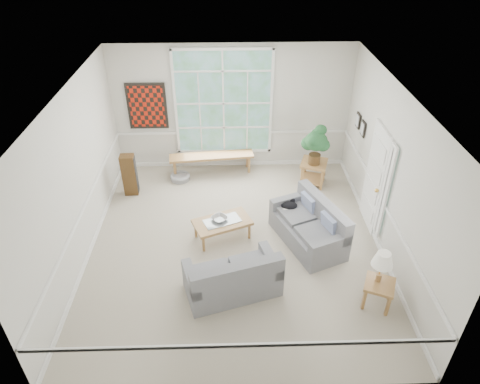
{
  "coord_description": "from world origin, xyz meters",
  "views": [
    {
      "loc": [
        -0.09,
        -6.3,
        5.45
      ],
      "look_at": [
        0.1,
        0.2,
        1.05
      ],
      "focal_mm": 32.0,
      "sensor_mm": 36.0,
      "label": 1
    }
  ],
  "objects_px": {
    "coffee_table": "(222,229)",
    "side_table": "(378,294)",
    "loveseat_right": "(308,224)",
    "end_table": "(313,173)",
    "loveseat_front": "(232,272)"
  },
  "relations": [
    {
      "from": "coffee_table",
      "to": "side_table",
      "type": "height_order",
      "value": "side_table"
    },
    {
      "from": "loveseat_right",
      "to": "end_table",
      "type": "xyz_separation_m",
      "value": [
        0.46,
        2.07,
        -0.15
      ]
    },
    {
      "from": "loveseat_right",
      "to": "loveseat_front",
      "type": "distance_m",
      "value": 1.9
    },
    {
      "from": "loveseat_right",
      "to": "coffee_table",
      "type": "bearing_deg",
      "value": 151.55
    },
    {
      "from": "loveseat_front",
      "to": "side_table",
      "type": "distance_m",
      "value": 2.38
    },
    {
      "from": "loveseat_front",
      "to": "coffee_table",
      "type": "height_order",
      "value": "loveseat_front"
    },
    {
      "from": "side_table",
      "to": "loveseat_right",
      "type": "bearing_deg",
      "value": 119.1
    },
    {
      "from": "loveseat_front",
      "to": "end_table",
      "type": "relative_size",
      "value": 2.68
    },
    {
      "from": "loveseat_front",
      "to": "end_table",
      "type": "bearing_deg",
      "value": 42.94
    },
    {
      "from": "loveseat_right",
      "to": "side_table",
      "type": "distance_m",
      "value": 1.83
    },
    {
      "from": "loveseat_right",
      "to": "coffee_table",
      "type": "xyz_separation_m",
      "value": [
        -1.63,
        0.17,
        -0.23
      ]
    },
    {
      "from": "side_table",
      "to": "loveseat_front",
      "type": "bearing_deg",
      "value": 171.06
    },
    {
      "from": "loveseat_right",
      "to": "loveseat_front",
      "type": "bearing_deg",
      "value": -162.57
    },
    {
      "from": "loveseat_right",
      "to": "side_table",
      "type": "relative_size",
      "value": 3.44
    },
    {
      "from": "loveseat_front",
      "to": "end_table",
      "type": "xyz_separation_m",
      "value": [
        1.92,
        3.29,
        -0.13
      ]
    }
  ]
}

